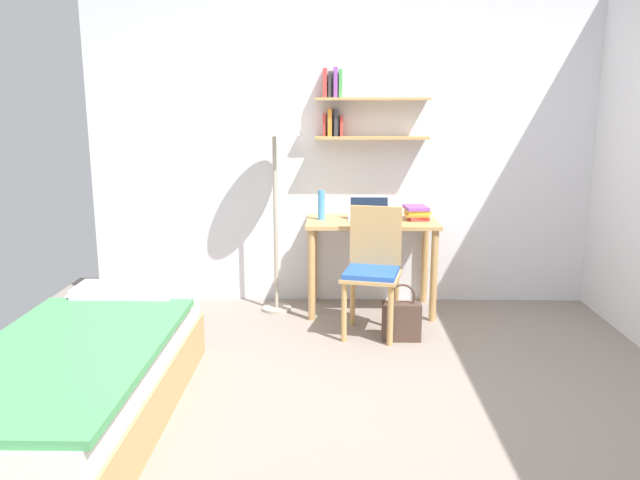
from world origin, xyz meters
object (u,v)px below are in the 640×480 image
bed (79,384)px  book_stack (417,212)px  standing_lamp (274,131)px  water_bottle (321,205)px  desk_chair (373,266)px  desk (371,237)px  laptop (369,214)px  handbag (401,320)px

bed → book_stack: (2.00, 1.97, 0.58)m
standing_lamp → bed: bearing=-114.0°
standing_lamp → water_bottle: bearing=2.0°
bed → desk_chair: bearing=41.5°
water_bottle → desk_chair: bearing=-53.2°
bed → desk_chair: (1.61, 1.43, 0.27)m
desk → laptop: (-0.02, -0.00, 0.19)m
standing_lamp → handbag: bearing=-34.2°
desk → desk_chair: bearing=-92.0°
laptop → water_bottle: 0.39m
desk_chair → laptop: laptop is taller
standing_lamp → water_bottle: 0.69m
desk → water_bottle: (-0.40, 0.01, 0.26)m
water_bottle → book_stack: size_ratio=0.95×
book_stack → water_bottle: bearing=-177.7°
standing_lamp → laptop: standing_lamp is taller
bed → standing_lamp: bearing=66.0°
desk → book_stack: bearing=5.6°
water_bottle → handbag: 1.15m
book_stack → laptop: bearing=-174.4°
desk_chair → handbag: (0.20, -0.15, -0.36)m
desk → desk_chair: size_ratio=1.12×
desk_chair → laptop: size_ratio=2.75×
bed → water_bottle: bearing=57.7°
bed → water_bottle: water_bottle is taller
desk_chair → standing_lamp: size_ratio=0.56×
desk → handbag: desk is taller
water_bottle → handbag: bearing=-48.4°
desk → water_bottle: 0.48m
standing_lamp → laptop: (0.75, 0.01, -0.65)m
standing_lamp → water_bottle: standing_lamp is taller
laptop → book_stack: laptop is taller
desk_chair → standing_lamp: 1.31m
laptop → handbag: 0.95m
standing_lamp → desk_chair: bearing=-33.7°
bed → standing_lamp: standing_lamp is taller
desk_chair → handbag: bearing=-35.9°
book_stack → desk: bearing=-174.4°
desk_chair → book_stack: desk_chair is taller
water_bottle → book_stack: bearing=2.3°
standing_lamp → book_stack: (1.14, 0.04, -0.64)m
handbag → standing_lamp: bearing=145.8°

